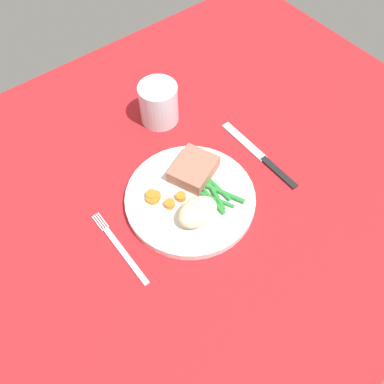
{
  "coord_description": "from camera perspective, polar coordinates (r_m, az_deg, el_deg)",
  "views": [
    {
      "loc": [
        -24.74,
        -35.87,
        66.15
      ],
      "look_at": [
        0.42,
        -3.65,
        4.6
      ],
      "focal_mm": 38.41,
      "sensor_mm": 36.0,
      "label": 1
    }
  ],
  "objects": [
    {
      "name": "green_beans",
      "position": [
        0.74,
        3.41,
        -0.4
      ],
      "size": [
        6.13,
        9.79,
        0.87
      ],
      "color": "#2D8C38",
      "rests_on": "dinner_plate"
    },
    {
      "name": "carrot_slices",
      "position": [
        0.74,
        -4.3,
        -0.82
      ],
      "size": [
        6.28,
        5.49,
        1.2
      ],
      "color": "orange",
      "rests_on": "dinner_plate"
    },
    {
      "name": "dinner_plate",
      "position": [
        0.75,
        -0.0,
        -0.76
      ],
      "size": [
        23.87,
        23.87,
        1.6
      ],
      "primitive_type": "cylinder",
      "color": "white",
      "rests_on": "dining_table"
    },
    {
      "name": "mashed_potatoes",
      "position": [
        0.71,
        0.77,
        -2.77
      ],
      "size": [
        7.43,
        5.37,
        3.82
      ],
      "primitive_type": "ellipsoid",
      "color": "beige",
      "rests_on": "dinner_plate"
    },
    {
      "name": "dining_table",
      "position": [
        0.78,
        -1.89,
        0.14
      ],
      "size": [
        120.0,
        90.0,
        2.0
      ],
      "color": "red",
      "rests_on": "ground"
    },
    {
      "name": "knife",
      "position": [
        0.83,
        9.44,
        4.97
      ],
      "size": [
        1.7,
        20.5,
        0.64
      ],
      "rotation": [
        0.0,
        0.0,
        0.06
      ],
      "color": "black",
      "rests_on": "dining_table"
    },
    {
      "name": "meat_portion",
      "position": [
        0.76,
        0.17,
        3.25
      ],
      "size": [
        10.28,
        9.6,
        2.75
      ],
      "primitive_type": "cube",
      "rotation": [
        0.0,
        0.0,
        0.4
      ],
      "color": "#A86B56",
      "rests_on": "dinner_plate"
    },
    {
      "name": "water_glass",
      "position": [
        0.87,
        -4.61,
        11.86
      ],
      "size": [
        7.99,
        7.99,
        8.59
      ],
      "color": "silver",
      "rests_on": "dining_table"
    },
    {
      "name": "fork",
      "position": [
        0.72,
        -9.96,
        -7.68
      ],
      "size": [
        1.44,
        16.6,
        0.4
      ],
      "rotation": [
        0.0,
        0.0,
        0.03
      ],
      "color": "silver",
      "rests_on": "dining_table"
    }
  ]
}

